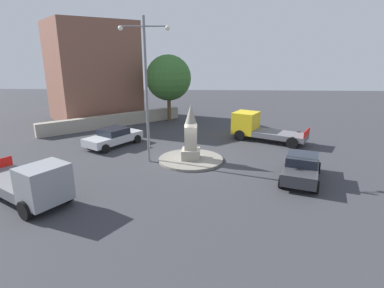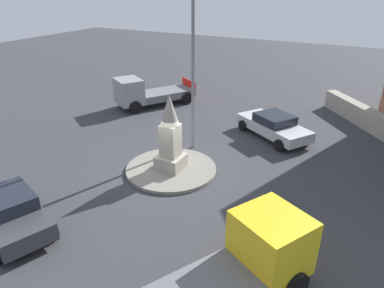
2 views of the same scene
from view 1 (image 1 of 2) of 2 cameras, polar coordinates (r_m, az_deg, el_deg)
ground_plane at (r=20.06m, az=-0.22°, el=-3.09°), size 80.00×80.00×0.00m
traffic_island at (r=20.04m, az=-0.22°, el=-2.88°), size 4.17×4.17×0.16m
monument at (r=19.55m, az=-0.22°, el=1.70°), size 1.16×1.16×3.52m
streetlamp at (r=19.03m, az=-8.51°, el=11.69°), size 3.00×0.28×8.77m
car_silver_approaching at (r=23.79m, az=-14.31°, el=1.31°), size 3.92×4.70×1.35m
car_dark_grey_parked_right at (r=17.89m, az=19.61°, el=-4.04°), size 3.08×4.56×1.44m
truck_yellow_far_side at (r=25.20m, az=12.16°, el=3.00°), size 5.94×4.43×2.14m
truck_grey_parked_left at (r=16.10m, az=-27.84°, el=-6.52°), size 5.64×4.49×2.09m
stone_boundary_wall at (r=30.24m, az=-14.03°, el=4.26°), size 11.25×9.36×1.15m
corner_building at (r=34.31m, az=-17.86°, el=12.68°), size 10.52×10.38×9.80m
tree_near_wall at (r=31.31m, az=-4.37°, el=12.10°), size 4.49×4.49×6.61m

